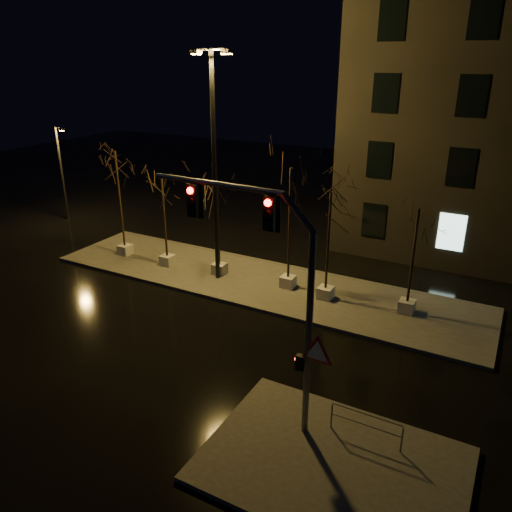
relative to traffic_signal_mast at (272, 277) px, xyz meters
The scene contains 13 objects.
ground 7.56m from the traffic_signal_mast, 152.75° to the left, with size 90.00×90.00×0.00m, color black.
median 11.14m from the traffic_signal_mast, 120.75° to the left, with size 22.00×5.00×0.15m, color #403D39.
sidewalk_corner 5.40m from the traffic_signal_mast, 19.86° to the right, with size 7.00×5.00×0.15m, color #403D39.
tree_0 15.70m from the traffic_signal_mast, 148.23° to the left, with size 1.80×1.80×5.94m.
tree_1 13.17m from the traffic_signal_mast, 141.61° to the left, with size 1.80×1.80×4.89m.
tree_2 11.21m from the traffic_signal_mast, 130.41° to the left, with size 1.80×1.80×4.97m.
tree_3 9.42m from the traffic_signal_mast, 111.80° to the left, with size 1.80×1.80×5.93m.
tree_4 8.62m from the traffic_signal_mast, 99.87° to the left, with size 1.80×1.80×5.16m.
tree_5 9.20m from the traffic_signal_mast, 76.59° to the left, with size 1.80×1.80×4.79m.
traffic_signal_mast is the anchor object (origin of this frame).
streetlight_main 10.80m from the traffic_signal_mast, 131.22° to the left, with size 2.61×1.14×10.69m.
streetlight_far 24.52m from the traffic_signal_mast, 151.63° to the left, with size 1.21×0.54×6.31m.
guard_rail_a 5.03m from the traffic_signal_mast, ahead, with size 2.12×0.06×0.91m.
Camera 1 is at (10.70, -13.80, 10.47)m, focal length 35.00 mm.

